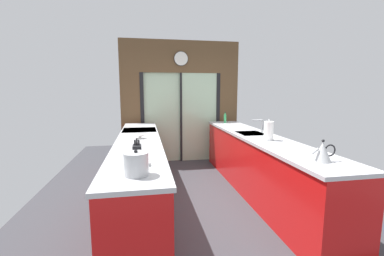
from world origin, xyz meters
TOP-DOWN VIEW (x-y plane):
  - ground_plane at (0.00, 0.60)m, footprint 5.04×7.60m
  - back_wall_unit at (0.00, 2.40)m, footprint 2.64×0.12m
  - left_counter_run at (-0.91, 0.13)m, footprint 0.62×3.80m
  - right_counter_run at (0.91, 0.30)m, footprint 0.62×3.80m
  - sink_faucet at (1.05, 0.55)m, footprint 0.19×0.02m
  - oven_range at (-0.91, 1.25)m, footprint 0.60×0.60m
  - mixing_bowl at (-0.89, 0.40)m, footprint 0.16×0.16m
  - knife_block at (-0.89, -0.95)m, footprint 0.08×0.14m
  - stock_pot at (-0.89, -1.27)m, footprint 0.21×0.21m
  - kettle at (0.89, -1.18)m, footprint 0.26×0.17m
  - soap_bottle at (0.89, 1.92)m, footprint 0.05×0.05m
  - paper_towel_roll at (0.89, -0.06)m, footprint 0.15×0.15m

SIDE VIEW (x-z plane):
  - ground_plane at x=0.00m, z-range -0.02..0.00m
  - oven_range at x=-0.91m, z-range 0.00..0.92m
  - right_counter_run at x=0.91m, z-range 0.00..0.92m
  - left_counter_run at x=-0.91m, z-range 0.01..0.93m
  - mixing_bowl at x=-0.89m, z-range 0.92..0.98m
  - knife_block at x=-0.89m, z-range 0.89..1.14m
  - stock_pot at x=-0.89m, z-range 0.91..1.12m
  - soap_bottle at x=0.89m, z-range 0.90..1.13m
  - kettle at x=0.89m, z-range 0.91..1.13m
  - paper_towel_roll at x=0.89m, z-range 0.90..1.20m
  - sink_faucet at x=1.05m, z-range 0.96..1.18m
  - back_wall_unit at x=0.00m, z-range 0.18..2.88m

